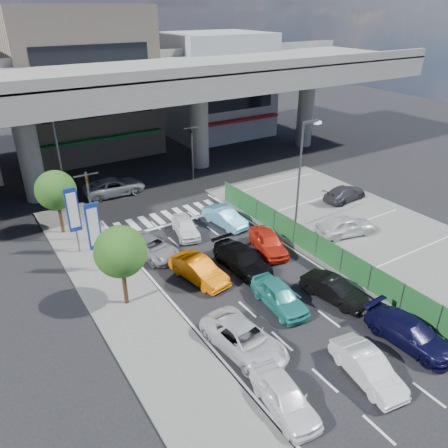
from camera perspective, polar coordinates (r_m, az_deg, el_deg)
ground at (r=25.25m, az=6.06°, el=-9.83°), size 120.00×120.00×0.00m
parking_lot at (r=33.32m, az=18.97°, el=-1.46°), size 12.00×28.00×0.06m
sidewalk_left at (r=25.35m, az=-12.56°, el=-10.06°), size 4.00×30.00×0.12m
fence_run at (r=28.45m, az=13.36°, el=-3.71°), size 0.16×22.00×1.80m
expressway at (r=40.24m, az=-13.83°, el=17.19°), size 64.00×14.00×10.75m
building_center at (r=50.81m, az=-18.10°, el=17.10°), size 14.00×10.90×15.00m
building_east at (r=56.42m, az=-1.12°, el=17.65°), size 12.00×10.90×12.00m
traffic_light_left at (r=30.48m, az=-17.32°, el=4.27°), size 1.60×1.24×5.20m
traffic_light_right at (r=40.75m, az=-4.22°, el=11.01°), size 1.60×1.24×5.20m
street_lamp_right at (r=31.27m, az=10.13°, el=7.30°), size 1.65×0.22×8.00m
street_lamp_left at (r=35.72m, az=-20.51°, el=8.48°), size 1.65×0.22×8.00m
signboard_near at (r=27.05m, az=-16.63°, el=-0.59°), size 0.80×0.14×4.70m
signboard_far at (r=29.62m, az=-19.10°, el=1.49°), size 0.80×0.14×4.70m
tree_near at (r=23.54m, az=-13.35°, el=-3.56°), size 2.80×2.80×4.80m
tree_far at (r=32.65m, az=-21.13°, el=4.12°), size 2.80×2.80×4.80m
van_white_back_left at (r=19.36m, az=7.93°, el=-21.42°), size 1.97×3.98×1.30m
hatch_white_back_mid at (r=21.27m, az=18.23°, el=-17.35°), size 1.95×4.10×1.30m
minivan_navy_back at (r=23.76m, az=23.12°, el=-12.90°), size 2.15×4.67×1.32m
sedan_white_mid_left at (r=21.62m, az=2.63°, el=-14.77°), size 2.74×5.03×1.34m
taxi_teal_mid at (r=24.44m, az=7.28°, el=-9.29°), size 1.93×4.16×1.38m
hatch_black_mid_right at (r=25.54m, az=14.16°, el=-8.35°), size 2.02×4.07×1.28m
taxi_orange_left at (r=26.44m, az=-3.32°, el=-6.01°), size 2.25×4.39×1.38m
sedan_black_mid at (r=27.47m, az=2.43°, el=-4.61°), size 2.12×4.83×1.38m
taxi_orange_right at (r=29.48m, az=5.83°, el=-2.37°), size 2.59×4.33×1.38m
wagon_silver_front_left at (r=29.29m, az=-9.46°, el=-3.02°), size 3.09×4.76×1.22m
sedan_white_front_mid at (r=31.58m, az=-5.05°, el=-0.35°), size 2.34×3.99×1.28m
kei_truck_front_right at (r=32.84m, az=0.12°, el=0.93°), size 1.90×4.16×1.32m
crossing_wagon_silver at (r=39.42m, az=-14.12°, el=4.77°), size 5.35×2.65×1.46m
parked_sedan_white at (r=32.45m, az=15.60°, el=-0.20°), size 4.63×2.70×1.48m
parked_sedan_dgrey at (r=38.36m, az=15.48°, el=3.90°), size 4.43×2.19×1.24m
traffic_cone at (r=31.08m, az=13.21°, el=-2.01°), size 0.44×0.44×0.65m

